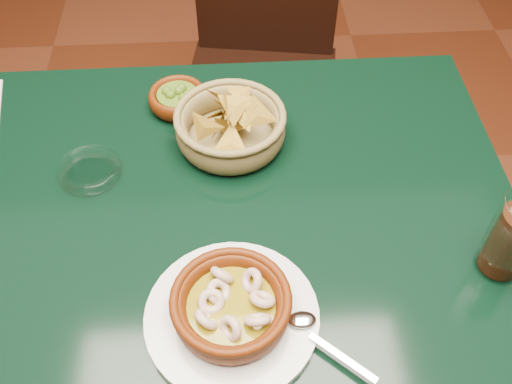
{
  "coord_description": "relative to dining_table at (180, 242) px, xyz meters",
  "views": [
    {
      "loc": [
        0.1,
        -0.62,
        1.52
      ],
      "look_at": [
        0.14,
        -0.02,
        0.81
      ],
      "focal_mm": 40.0,
      "sensor_mm": 36.0,
      "label": 1
    }
  ],
  "objects": [
    {
      "name": "glass_ashtray",
      "position": [
        -0.15,
        0.09,
        0.11
      ],
      "size": [
        0.13,
        0.13,
        0.03
      ],
      "color": "white",
      "rests_on": "dining_table"
    },
    {
      "name": "shrimp_plate",
      "position": [
        0.09,
        -0.21,
        0.13
      ],
      "size": [
        0.33,
        0.26,
        0.08
      ],
      "color": "silver",
      "rests_on": "dining_table"
    },
    {
      "name": "guacamole_ramekin",
      "position": [
        0.0,
        0.27,
        0.12
      ],
      "size": [
        0.14,
        0.14,
        0.05
      ],
      "color": "#431703",
      "rests_on": "dining_table"
    },
    {
      "name": "chip_basket",
      "position": [
        0.1,
        0.16,
        0.14
      ],
      "size": [
        0.24,
        0.24,
        0.15
      ],
      "color": "olive",
      "rests_on": "dining_table"
    },
    {
      "name": "dining_table",
      "position": [
        0.0,
        0.0,
        0.0
      ],
      "size": [
        1.2,
        0.8,
        0.75
      ],
      "color": "black",
      "rests_on": "ground"
    },
    {
      "name": "ground",
      "position": [
        0.0,
        0.0,
        -0.65
      ],
      "size": [
        7.0,
        7.0,
        0.0
      ],
      "primitive_type": "plane",
      "color": "#471C0C",
      "rests_on": "ground"
    },
    {
      "name": "dining_chair",
      "position": [
        0.2,
        0.71,
        -0.15
      ],
      "size": [
        0.48,
        0.48,
        0.92
      ],
      "color": "black",
      "rests_on": "ground"
    }
  ]
}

